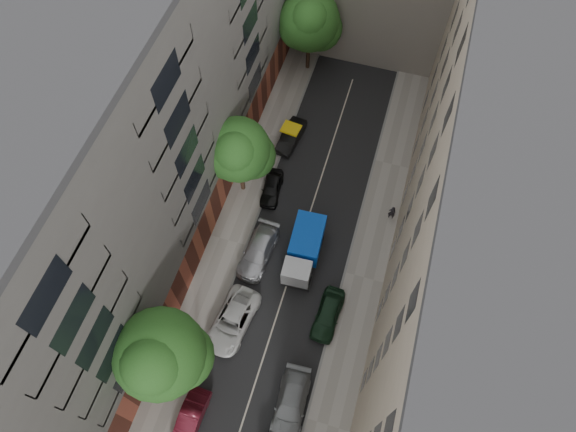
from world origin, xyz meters
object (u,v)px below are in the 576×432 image
at_px(car_left_5, 291,136).
at_px(pedestrian, 392,213).
at_px(tree_far, 310,23).
at_px(car_left_2, 233,321).
at_px(car_right_1, 291,405).
at_px(lamp_post, 188,341).
at_px(car_right_2, 328,314).
at_px(car_left_4, 272,188).
at_px(tarp_truck, 304,249).
at_px(car_left_3, 258,251).
at_px(tree_mid, 239,152).
at_px(tree_near, 161,357).
at_px(car_left_1, 190,419).

xyz_separation_m(car_left_5, pedestrian, (10.00, -5.24, 0.26)).
bearing_deg(tree_far, car_left_5, -84.19).
xyz_separation_m(car_left_2, car_right_1, (5.66, -4.30, -0.02)).
xyz_separation_m(lamp_post, pedestrian, (10.92, 14.99, -2.95)).
bearing_deg(tree_far, lamp_post, -90.04).
relative_size(car_left_2, car_right_2, 1.25).
bearing_deg(car_left_4, car_left_2, -92.13).
xyz_separation_m(car_left_5, tree_far, (-0.90, 8.89, 4.79)).
bearing_deg(tarp_truck, car_right_2, -57.37).
relative_size(car_left_2, lamp_post, 0.89).
bearing_deg(tarp_truck, lamp_post, -120.98).
bearing_deg(car_left_3, tree_mid, 123.92).
distance_m(car_left_3, car_left_5, 11.54).
height_order(tarp_truck, car_left_5, tarp_truck).
xyz_separation_m(car_left_4, lamp_post, (-0.92, -14.63, 3.25)).
distance_m(tree_near, tree_far, 31.03).
bearing_deg(pedestrian, tree_near, 57.09).
xyz_separation_m(tarp_truck, tree_mid, (-6.51, 4.51, 3.93)).
distance_m(car_left_3, lamp_post, 9.42).
relative_size(tree_mid, pedestrian, 5.06).
bearing_deg(car_left_4, car_right_1, -73.91).
height_order(tarp_truck, tree_far, tree_far).
xyz_separation_m(car_left_2, lamp_post, (-1.67, -2.96, 3.14)).
distance_m(car_left_5, car_right_1, 22.49).
relative_size(car_left_4, tree_mid, 0.47).
bearing_deg(car_right_2, tree_mid, 140.33).
relative_size(car_left_1, tree_near, 0.42).
bearing_deg(car_left_4, tree_far, 87.81).
distance_m(car_left_1, car_left_5, 24.30).
relative_size(tarp_truck, pedestrian, 3.58).
distance_m(car_left_5, car_right_2, 16.48).
bearing_deg(tree_mid, lamp_post, -84.38).
distance_m(car_right_2, tree_mid, 13.70).
distance_m(tree_near, tree_mid, 16.08).
relative_size(tarp_truck, lamp_post, 0.94).
bearing_deg(car_left_4, car_right_2, -57.79).
bearing_deg(tree_mid, car_right_2, -42.49).
relative_size(car_left_5, tree_mid, 0.52).
distance_m(car_left_1, pedestrian, 21.38).
height_order(car_left_2, lamp_post, lamp_post).
xyz_separation_m(car_left_4, car_right_2, (7.20, -9.22, 0.09)).
xyz_separation_m(car_left_3, car_right_2, (6.43, -3.31, -0.01)).
height_order(car_left_4, tree_far, tree_far).
relative_size(car_left_3, car_left_4, 1.36).
distance_m(tarp_truck, car_right_2, 5.21).
distance_m(tarp_truck, car_left_4, 6.59).
xyz_separation_m(car_left_3, car_left_5, (-0.77, 11.51, -0.06)).
xyz_separation_m(car_left_1, tree_mid, (-2.62, 18.19, 4.68)).
distance_m(car_right_1, tree_near, 9.75).
bearing_deg(car_left_2, car_right_2, 27.44).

